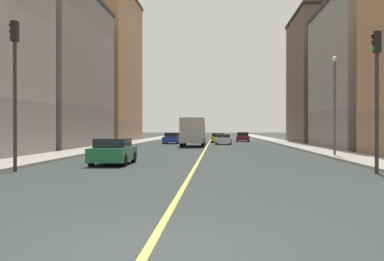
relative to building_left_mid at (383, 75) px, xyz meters
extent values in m
plane|color=#303635|center=(-16.80, -37.32, -6.99)|extent=(400.00, 400.00, 0.00)
cube|color=#9E9B93|center=(-7.03, 11.68, -6.92)|extent=(3.06, 168.00, 0.15)
cube|color=#9E9B93|center=(-26.57, 11.68, -6.92)|extent=(3.06, 168.00, 0.15)
cube|color=#E5D14C|center=(-16.80, 11.68, -6.99)|extent=(0.16, 154.00, 0.01)
cube|color=slate|center=(0.00, 0.00, -5.19)|extent=(11.00, 15.75, 3.61)
cube|color=gray|center=(0.00, 0.00, 1.60)|extent=(11.00, 15.75, 9.96)
cube|color=#3B3937|center=(0.00, 0.00, 6.78)|extent=(11.30, 16.05, 0.40)
cube|color=brown|center=(0.00, 17.55, -5.44)|extent=(11.00, 14.11, 3.12)
cube|color=brown|center=(0.00, 17.55, 2.87)|extent=(11.00, 14.11, 13.49)
cube|color=#2B221D|center=(0.00, 17.55, 9.82)|extent=(11.30, 14.41, 0.40)
cube|color=slate|center=(-33.60, 0.91, -4.97)|extent=(11.00, 18.60, 4.05)
cube|color=gray|center=(-33.60, 0.91, 2.62)|extent=(11.00, 18.60, 11.13)
cube|color=#8F6B4F|center=(-33.60, 21.93, -5.49)|extent=(11.00, 18.76, 3.00)
cube|color=#A8754C|center=(-33.60, 21.93, 5.16)|extent=(11.00, 18.76, 18.31)
cylinder|color=#2D2D2D|center=(-8.96, -24.75, -4.44)|extent=(0.16, 0.16, 5.12)
cube|color=black|center=(-8.96, -24.75, -1.43)|extent=(0.28, 0.32, 0.90)
sphere|color=#320404|center=(-9.12, -24.75, -1.16)|extent=(0.20, 0.20, 0.20)
sphere|color=#352204|center=(-9.12, -24.75, -1.44)|extent=(0.20, 0.20, 0.20)
sphere|color=green|center=(-9.12, -24.75, -1.72)|extent=(0.20, 0.20, 0.20)
cylinder|color=#2D2D2D|center=(-24.63, -24.75, -4.12)|extent=(0.16, 0.16, 5.75)
cube|color=black|center=(-24.63, -24.75, -0.79)|extent=(0.28, 0.32, 0.90)
sphere|color=#320404|center=(-24.79, -24.75, -0.52)|extent=(0.20, 0.20, 0.20)
sphere|color=#352204|center=(-24.79, -24.75, -0.80)|extent=(0.20, 0.20, 0.20)
sphere|color=green|center=(-24.79, -24.75, -1.08)|extent=(0.20, 0.20, 0.20)
cylinder|color=#4C4C51|center=(-7.96, -13.71, -3.74)|extent=(0.14, 0.14, 6.21)
sphere|color=#EAEACC|center=(-7.96, -13.71, -0.49)|extent=(0.36, 0.36, 0.36)
cube|color=red|center=(-18.56, 29.18, -6.46)|extent=(1.74, 4.29, 0.64)
cube|color=black|center=(-18.56, 29.11, -5.92)|extent=(1.53, 1.82, 0.44)
cylinder|color=black|center=(-19.35, 30.51, -6.67)|extent=(0.22, 0.64, 0.64)
cylinder|color=black|center=(-17.78, 30.51, -6.67)|extent=(0.22, 0.64, 0.64)
cylinder|color=black|center=(-19.34, 27.85, -6.67)|extent=(0.22, 0.64, 0.64)
cylinder|color=black|center=(-17.77, 27.86, -6.67)|extent=(0.22, 0.64, 0.64)
cube|color=#23389E|center=(-21.37, 12.75, -6.45)|extent=(1.98, 4.44, 0.65)
cube|color=black|center=(-21.37, 12.77, -5.87)|extent=(1.68, 1.97, 0.51)
cylinder|color=black|center=(-22.16, 14.13, -6.67)|extent=(0.24, 0.65, 0.64)
cylinder|color=black|center=(-20.49, 14.07, -6.67)|extent=(0.24, 0.65, 0.64)
cylinder|color=black|center=(-22.25, 11.42, -6.67)|extent=(0.24, 0.65, 0.64)
cylinder|color=black|center=(-20.58, 11.36, -6.67)|extent=(0.24, 0.65, 0.64)
cube|color=#1E6B38|center=(-21.21, -20.47, -6.43)|extent=(1.86, 4.30, 0.70)
cube|color=black|center=(-21.21, -20.59, -5.85)|extent=(1.63, 2.15, 0.46)
cylinder|color=black|center=(-22.06, -19.15, -6.67)|extent=(0.22, 0.64, 0.64)
cylinder|color=black|center=(-20.38, -19.14, -6.67)|extent=(0.22, 0.64, 0.64)
cylinder|color=black|center=(-22.04, -21.81, -6.67)|extent=(0.22, 0.64, 0.64)
cylinder|color=black|center=(-20.36, -21.80, -6.67)|extent=(0.22, 0.64, 0.64)
cube|color=gold|center=(-15.58, 18.09, -6.49)|extent=(1.94, 4.24, 0.57)
cube|color=black|center=(-15.58, 18.01, -5.96)|extent=(1.65, 2.15, 0.49)
cylinder|color=black|center=(-16.36, 19.41, -6.67)|extent=(0.24, 0.65, 0.64)
cylinder|color=black|center=(-14.72, 19.36, -6.67)|extent=(0.24, 0.65, 0.64)
cylinder|color=black|center=(-16.44, 16.82, -6.67)|extent=(0.24, 0.65, 0.64)
cylinder|color=black|center=(-14.80, 16.76, -6.67)|extent=(0.24, 0.65, 0.64)
cube|color=white|center=(-14.94, 10.57, -6.47)|extent=(1.96, 4.03, 0.61)
cube|color=black|center=(-14.95, 10.48, -5.97)|extent=(1.66, 2.07, 0.40)
cylinder|color=black|center=(-15.71, 11.83, -6.67)|extent=(0.25, 0.65, 0.64)
cylinder|color=black|center=(-14.08, 11.76, -6.67)|extent=(0.25, 0.65, 0.64)
cylinder|color=black|center=(-15.81, 9.38, -6.67)|extent=(0.25, 0.65, 0.64)
cylinder|color=black|center=(-14.18, 9.31, -6.67)|extent=(0.25, 0.65, 0.64)
cube|color=maroon|center=(-12.06, 21.98, -6.47)|extent=(1.97, 4.32, 0.62)
cube|color=black|center=(-12.07, 21.88, -5.90)|extent=(1.66, 2.11, 0.52)
cylinder|color=black|center=(-12.82, 23.33, -6.67)|extent=(0.25, 0.65, 0.64)
cylinder|color=black|center=(-11.19, 23.26, -6.67)|extent=(0.25, 0.65, 0.64)
cylinder|color=black|center=(-12.93, 20.70, -6.67)|extent=(0.25, 0.65, 0.64)
cylinder|color=black|center=(-11.30, 20.63, -6.67)|extent=(0.25, 0.65, 0.64)
cube|color=navy|center=(-18.25, 6.66, -5.59)|extent=(2.34, 2.05, 2.10)
cube|color=#B2B2A8|center=(-18.25, 2.78, -5.28)|extent=(2.34, 4.83, 2.53)
cylinder|color=black|center=(-19.32, 6.30, -6.54)|extent=(0.30, 0.90, 0.90)
cylinder|color=black|center=(-17.17, 6.30, -6.54)|extent=(0.30, 0.90, 0.90)
cylinder|color=black|center=(-19.32, 1.76, -6.54)|extent=(0.30, 0.90, 0.90)
cylinder|color=black|center=(-17.17, 1.76, -6.54)|extent=(0.30, 0.90, 0.90)
camera|label=1|loc=(-15.70, -44.70, -5.08)|focal=43.29mm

